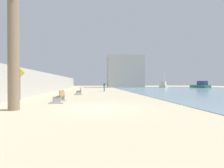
% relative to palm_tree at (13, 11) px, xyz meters
% --- Properties ---
extents(ground_plane, '(120.00, 120.00, 0.00)m').
position_rel_palm_tree_xyz_m(ground_plane, '(4.69, 18.21, -5.66)').
color(ground_plane, '#C6B793').
extents(seawall, '(0.80, 64.00, 3.05)m').
position_rel_palm_tree_xyz_m(seawall, '(-2.81, 18.21, -4.14)').
color(seawall, '#ADAAA3').
rests_on(seawall, ground).
extents(palm_tree, '(2.55, 2.64, 8.41)m').
position_rel_palm_tree_xyz_m(palm_tree, '(0.00, 0.00, 0.00)').
color(palm_tree, '#7A6651').
rests_on(palm_tree, ground).
extents(bench_near, '(1.19, 2.15, 0.98)m').
position_rel_palm_tree_xyz_m(bench_near, '(1.82, 3.74, -5.43)').
color(bench_near, '#ADAAA3').
rests_on(bench_near, ground).
extents(bench_far, '(1.14, 2.12, 0.98)m').
position_rel_palm_tree_xyz_m(bench_far, '(2.65, 12.40, -5.43)').
color(bench_far, '#ADAAA3').
rests_on(bench_far, ground).
extents(person_walking, '(0.32, 0.46, 1.76)m').
position_rel_palm_tree_xyz_m(person_walking, '(6.46, 19.93, -4.63)').
color(person_walking, teal).
rests_on(person_walking, ground).
extents(boat_nearest, '(5.03, 6.22, 5.46)m').
position_rel_palm_tree_xyz_m(boat_nearest, '(27.45, 42.85, -4.92)').
color(boat_nearest, beige).
rests_on(boat_nearest, water_bay).
extents(boat_mid_bay, '(2.82, 6.84, 2.08)m').
position_rel_palm_tree_xyz_m(boat_mid_bay, '(37.24, 38.28, -4.88)').
color(boat_mid_bay, '#337060').
rests_on(boat_mid_bay, water_bay).
extents(pedestrian_sign, '(0.85, 0.08, 2.86)m').
position_rel_palm_tree_xyz_m(pedestrian_sign, '(-1.97, 5.65, -3.89)').
color(pedestrian_sign, slate).
rests_on(pedestrian_sign, ground).
extents(harbor_building, '(12.00, 6.00, 10.61)m').
position_rel_palm_tree_xyz_m(harbor_building, '(15.27, 46.21, -0.36)').
color(harbor_building, '#9E9E99').
rests_on(harbor_building, ground).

